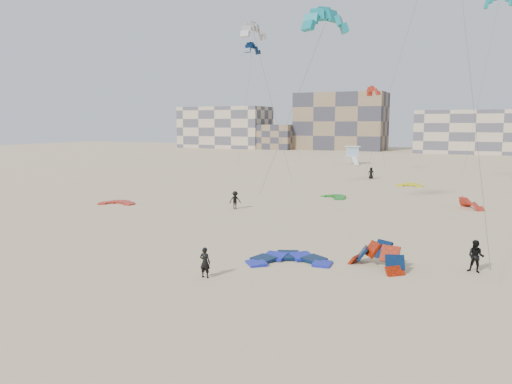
% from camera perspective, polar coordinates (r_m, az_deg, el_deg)
% --- Properties ---
extents(ground, '(320.00, 320.00, 0.00)m').
position_cam_1_polar(ground, '(28.36, -3.35, -9.20)').
color(ground, tan).
rests_on(ground, ground).
extents(kite_ground_blue, '(6.04, 6.16, 1.07)m').
position_cam_1_polar(kite_ground_blue, '(30.39, 3.79, -8.03)').
color(kite_ground_blue, '#1A2ABE').
rests_on(kite_ground_blue, ground).
extents(kite_ground_orange, '(4.88, 4.85, 3.57)m').
position_cam_1_polar(kite_ground_orange, '(29.99, 13.59, -8.45)').
color(kite_ground_orange, red).
rests_on(kite_ground_orange, ground).
extents(kite_ground_red, '(4.29, 4.44, 0.62)m').
position_cam_1_polar(kite_ground_red, '(53.91, -15.58, -1.32)').
color(kite_ground_red, red).
rests_on(kite_ground_red, ground).
extents(kite_ground_green, '(4.47, 4.50, 0.94)m').
position_cam_1_polar(kite_ground_green, '(56.81, 8.90, -0.67)').
color(kite_ground_green, '#177B17').
rests_on(kite_ground_green, ground).
extents(kite_ground_red_far, '(4.32, 4.28, 3.18)m').
position_cam_1_polar(kite_ground_red_far, '(53.36, 23.33, -1.77)').
color(kite_ground_red_far, red).
rests_on(kite_ground_red_far, ground).
extents(kite_ground_yellow, '(3.55, 3.73, 1.38)m').
position_cam_1_polar(kite_ground_yellow, '(69.51, 17.16, 0.61)').
color(kite_ground_yellow, '#CCD312').
rests_on(kite_ground_yellow, ground).
extents(kitesurfer_main, '(0.63, 0.43, 1.69)m').
position_cam_1_polar(kitesurfer_main, '(27.37, -5.85, -8.01)').
color(kitesurfer_main, black).
rests_on(kitesurfer_main, ground).
extents(kitesurfer_b, '(1.02, 0.87, 1.85)m').
position_cam_1_polar(kitesurfer_b, '(30.67, 23.83, -6.76)').
color(kitesurfer_b, black).
rests_on(kitesurfer_b, ground).
extents(kitesurfer_c, '(1.29, 1.25, 1.76)m').
position_cam_1_polar(kitesurfer_c, '(48.75, -2.41, -0.93)').
color(kitesurfer_c, black).
rests_on(kitesurfer_c, ground).
extents(kitesurfer_e, '(0.94, 0.69, 1.77)m').
position_cam_1_polar(kitesurfer_e, '(77.36, 13.01, 2.12)').
color(kitesurfer_e, black).
rests_on(kitesurfer_e, ground).
extents(kite_fly_teal_a, '(10.98, 7.26, 17.40)m').
position_cam_1_polar(kite_fly_teal_a, '(44.87, 7.97, 18.63)').
color(kite_fly_teal_a, teal).
rests_on(kite_fly_teal_a, ground).
extents(kite_fly_grey, '(5.51, 6.24, 18.74)m').
position_cam_1_polar(kite_fly_grey, '(59.09, -0.27, 17.79)').
color(kite_fly_grey, silver).
rests_on(kite_fly_grey, ground).
extents(kite_fly_navy, '(3.93, 7.40, 20.54)m').
position_cam_1_polar(kite_fly_navy, '(84.28, -0.41, 16.01)').
color(kite_fly_navy, '#061C3D').
rests_on(kite_fly_navy, ground).
extents(kite_fly_teal_b, '(5.48, 8.11, 26.00)m').
position_cam_1_polar(kite_fly_teal_b, '(84.79, 26.02, 18.99)').
color(kite_fly_teal_b, teal).
rests_on(kite_fly_teal_b, ground).
extents(kite_fly_red, '(4.68, 4.29, 13.77)m').
position_cam_1_polar(kite_fly_red, '(85.62, 13.23, 11.09)').
color(kite_fly_red, red).
rests_on(kite_fly_red, ground).
extents(lifeguard_tower_far, '(3.57, 5.58, 3.72)m').
position_cam_1_polar(lifeguard_tower_far, '(105.19, 10.95, 4.16)').
color(lifeguard_tower_far, white).
rests_on(lifeguard_tower_far, ground).
extents(condo_west_a, '(30.00, 15.00, 14.00)m').
position_cam_1_polar(condo_west_a, '(174.77, -3.55, 7.37)').
color(condo_west_a, '#C8B393').
rests_on(condo_west_a, ground).
extents(condo_west_b, '(28.00, 14.00, 18.00)m').
position_cam_1_polar(condo_west_b, '(163.60, 9.68, 7.95)').
color(condo_west_b, '#856D50').
rests_on(condo_west_b, ground).
extents(condo_mid, '(32.00, 16.00, 12.00)m').
position_cam_1_polar(condo_mid, '(153.94, 23.86, 6.30)').
color(condo_mid, '#C8B393').
rests_on(condo_mid, ground).
extents(condo_fill_left, '(12.00, 10.00, 8.00)m').
position_cam_1_polar(condo_fill_left, '(164.43, 2.31, 6.31)').
color(condo_fill_left, '#856D50').
rests_on(condo_fill_left, ground).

